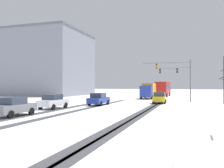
% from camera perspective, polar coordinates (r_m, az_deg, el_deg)
% --- Properties ---
extents(wheel_track_left_lane, '(0.71, 38.24, 0.01)m').
position_cam_1_polar(wheel_track_left_lane, '(23.57, 7.82, -6.73)').
color(wheel_track_left_lane, '#424247').
rests_on(wheel_track_left_lane, ground).
extents(wheel_track_right_lane, '(1.14, 38.24, 0.01)m').
position_cam_1_polar(wheel_track_right_lane, '(26.88, -12.64, -5.92)').
color(wheel_track_right_lane, '#424247').
rests_on(wheel_track_right_lane, ground).
extents(wheel_track_center, '(0.80, 38.24, 0.01)m').
position_cam_1_polar(wheel_track_center, '(23.67, 6.51, -6.70)').
color(wheel_track_center, '#424247').
rests_on(wheel_track_center, ground).
extents(wheel_track_oncoming, '(0.96, 38.24, 0.01)m').
position_cam_1_polar(wheel_track_oncoming, '(25.78, -8.11, -6.17)').
color(wheel_track_oncoming, '#424247').
rests_on(wheel_track_oncoming, ground).
extents(sidewalk_kerb_right, '(4.00, 38.24, 0.12)m').
position_cam_1_polar(sidewalk_kerb_right, '(21.54, 21.78, -7.18)').
color(sidewalk_kerb_right, white).
rests_on(sidewalk_kerb_right, ground).
extents(traffic_signal_near_right, '(7.27, 0.61, 6.50)m').
position_cam_1_polar(traffic_signal_near_right, '(38.42, 14.83, 2.50)').
color(traffic_signal_near_right, slate).
rests_on(traffic_signal_near_right, ground).
extents(traffic_signal_far_right, '(6.34, 0.53, 6.50)m').
position_cam_1_polar(traffic_signal_far_right, '(50.60, 15.40, 2.02)').
color(traffic_signal_far_right, slate).
rests_on(traffic_signal_far_right, ground).
extents(car_yellow_cab_lead, '(1.99, 4.18, 1.62)m').
position_cam_1_polar(car_yellow_cab_lead, '(36.18, 11.08, -3.17)').
color(car_yellow_cab_lead, yellow).
rests_on(car_yellow_cab_lead, ground).
extents(car_blue_second, '(1.90, 4.14, 1.62)m').
position_cam_1_polar(car_blue_second, '(32.06, -3.16, -3.55)').
color(car_blue_second, '#233899').
rests_on(car_blue_second, ground).
extents(car_white_third, '(1.94, 4.15, 1.62)m').
position_cam_1_polar(car_white_third, '(28.21, -13.62, -4.00)').
color(car_white_third, silver).
rests_on(car_white_third, ground).
extents(car_grey_fourth, '(1.95, 4.16, 1.62)m').
position_cam_1_polar(car_grey_fourth, '(22.56, -22.07, -4.93)').
color(car_grey_fourth, slate).
rests_on(car_grey_fourth, ground).
extents(bus_oncoming, '(2.75, 11.02, 3.38)m').
position_cam_1_polar(bus_oncoming, '(58.56, 11.91, -0.89)').
color(bus_oncoming, '#B21E1E').
rests_on(bus_oncoming, ground).
extents(box_truck_delivery, '(2.38, 7.43, 3.02)m').
position_cam_1_polar(box_truck_delivery, '(48.51, 8.51, -1.46)').
color(box_truck_delivery, '#233899').
rests_on(box_truck_delivery, ground).
extents(office_building_far_left_block, '(26.41, 19.06, 16.63)m').
position_cam_1_polar(office_building_far_left_block, '(68.86, -17.20, 4.48)').
color(office_building_far_left_block, gray).
rests_on(office_building_far_left_block, ground).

